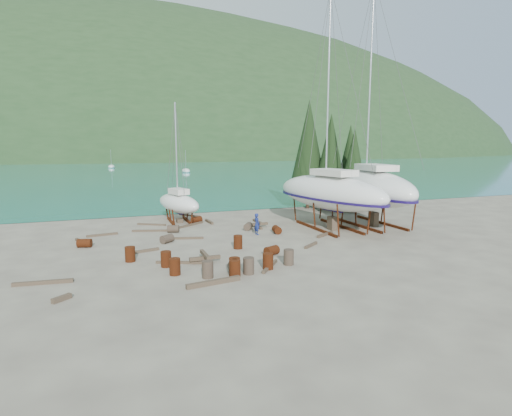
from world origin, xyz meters
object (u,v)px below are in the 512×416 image
object	(u,v)px
small_sailboat_shore	(178,203)
large_sailboat_far	(370,187)
worker	(257,224)
large_sailboat_near	(329,192)

from	to	relation	value
small_sailboat_shore	large_sailboat_far	bearing A→B (deg)	-42.44
large_sailboat_far	worker	size ratio (longest dim) A/B	12.09
small_sailboat_shore	large_sailboat_near	bearing A→B (deg)	-50.65
large_sailboat_near	worker	world-z (taller)	large_sailboat_near
large_sailboat_far	small_sailboat_shore	world-z (taller)	large_sailboat_far
large_sailboat_near	small_sailboat_shore	bearing A→B (deg)	135.05
large_sailboat_near	large_sailboat_far	world-z (taller)	large_sailboat_far
large_sailboat_near	large_sailboat_far	bearing A→B (deg)	-9.21
large_sailboat_near	large_sailboat_far	xyz separation A→B (m)	(4.05, 0.17, 0.22)
large_sailboat_near	small_sailboat_shore	distance (m)	13.19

